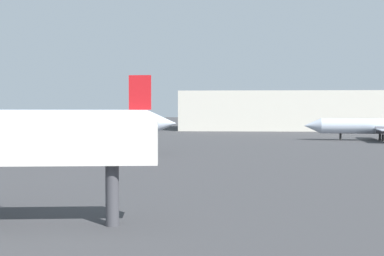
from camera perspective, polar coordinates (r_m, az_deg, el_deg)
name	(u,v)px	position (r m, az deg, el deg)	size (l,w,h in m)	color
airplane_on_taxiway	(45,123)	(72.04, -15.96, 0.55)	(36.39, 25.08, 10.36)	#B2BCCC
airplane_distant	(377,126)	(100.29, 19.78, 0.19)	(25.95, 18.03, 8.19)	#B2BCCC
terminal_building	(300,111)	(145.85, 11.88, 1.90)	(65.38, 27.40, 10.36)	beige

